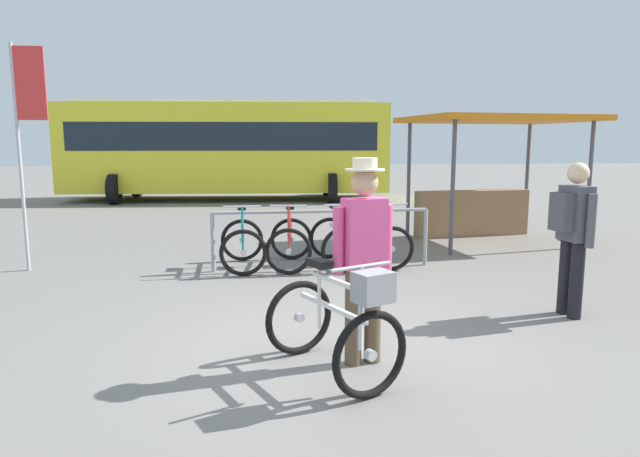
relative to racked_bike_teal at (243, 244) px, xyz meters
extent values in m
plane|color=slate|center=(0.88, -3.29, -0.37)|extent=(80.00, 80.00, 0.00)
cylinder|color=#99999E|center=(-0.42, -0.19, 0.06)|extent=(0.06, 0.06, 0.85)
cylinder|color=#99999E|center=(2.73, -0.12, 0.06)|extent=(0.06, 0.06, 0.85)
cylinder|color=#99999E|center=(1.16, -0.15, 0.48)|extent=(3.15, 0.12, 0.05)
torus|color=black|center=(-0.02, 0.51, -0.04)|extent=(0.66, 0.08, 0.66)
cylinder|color=#B7B7BC|center=(-0.02, 0.51, -0.04)|extent=(0.08, 0.06, 0.08)
torus|color=black|center=(0.02, -0.51, -0.04)|extent=(0.66, 0.08, 0.66)
cylinder|color=#B7B7BC|center=(0.02, -0.51, -0.04)|extent=(0.08, 0.06, 0.08)
cube|color=teal|center=(0.00, 0.00, 0.19)|extent=(0.07, 0.92, 0.04)
cube|color=teal|center=(0.00, -0.05, 0.41)|extent=(0.06, 0.61, 0.04)
cylinder|color=teal|center=(-0.01, 0.18, 0.24)|extent=(0.03, 0.03, 0.55)
cube|color=black|center=(-0.01, 0.18, 0.51)|extent=(0.13, 0.24, 0.06)
cylinder|color=teal|center=(0.01, -0.39, 0.28)|extent=(0.03, 0.03, 0.63)
cylinder|color=#B7B7BC|center=(0.01, -0.39, 0.59)|extent=(0.52, 0.05, 0.03)
torus|color=black|center=(0.75, 0.52, -0.04)|extent=(0.67, 0.16, 0.66)
cylinder|color=#B7B7BC|center=(0.75, 0.52, -0.04)|extent=(0.09, 0.07, 0.08)
torus|color=black|center=(0.65, -0.49, -0.04)|extent=(0.67, 0.16, 0.66)
cylinder|color=#B7B7BC|center=(0.65, -0.49, -0.04)|extent=(0.09, 0.07, 0.08)
cube|color=red|center=(0.70, 0.02, 0.19)|extent=(0.13, 0.92, 0.04)
cube|color=red|center=(0.69, -0.03, 0.41)|extent=(0.10, 0.61, 0.04)
cylinder|color=red|center=(0.72, 0.20, 0.24)|extent=(0.03, 0.03, 0.55)
cube|color=black|center=(0.72, 0.20, 0.51)|extent=(0.14, 0.25, 0.06)
cylinder|color=red|center=(0.66, -0.37, 0.28)|extent=(0.03, 0.03, 0.63)
cylinder|color=#B7B7BC|center=(0.66, -0.37, 0.59)|extent=(0.52, 0.08, 0.03)
torus|color=black|center=(1.37, 0.54, -0.04)|extent=(0.66, 0.10, 0.66)
cylinder|color=#B7B7BC|center=(1.37, 0.54, -0.04)|extent=(0.08, 0.07, 0.08)
torus|color=black|center=(1.43, -0.48, -0.04)|extent=(0.66, 0.10, 0.66)
cylinder|color=#B7B7BC|center=(1.43, -0.48, -0.04)|extent=(0.08, 0.07, 0.08)
cube|color=silver|center=(1.40, 0.03, 0.19)|extent=(0.09, 0.92, 0.04)
cube|color=silver|center=(1.40, -0.02, 0.41)|extent=(0.07, 0.61, 0.04)
cylinder|color=silver|center=(1.39, 0.22, 0.24)|extent=(0.03, 0.03, 0.55)
cube|color=black|center=(1.39, 0.22, 0.51)|extent=(0.13, 0.25, 0.06)
cylinder|color=silver|center=(1.42, -0.35, 0.28)|extent=(0.03, 0.03, 0.63)
cylinder|color=#B7B7BC|center=(1.42, -0.35, 0.59)|extent=(0.52, 0.06, 0.03)
torus|color=black|center=(2.06, 0.56, -0.04)|extent=(0.67, 0.14, 0.66)
cylinder|color=#B7B7BC|center=(2.06, 0.56, -0.04)|extent=(0.08, 0.07, 0.08)
torus|color=black|center=(2.14, -0.46, -0.04)|extent=(0.67, 0.14, 0.66)
cylinder|color=#B7B7BC|center=(2.14, -0.46, -0.04)|extent=(0.08, 0.07, 0.08)
cube|color=yellow|center=(2.10, 0.05, 0.19)|extent=(0.10, 0.92, 0.04)
cube|color=yellow|center=(2.10, 0.00, 0.41)|extent=(0.08, 0.61, 0.04)
cylinder|color=yellow|center=(2.09, 0.23, 0.24)|extent=(0.03, 0.03, 0.55)
cube|color=black|center=(2.09, 0.23, 0.51)|extent=(0.14, 0.25, 0.06)
cylinder|color=yellow|center=(2.13, -0.34, 0.28)|extent=(0.03, 0.03, 0.63)
cylinder|color=#B7B7BC|center=(2.13, -0.34, 0.59)|extent=(0.52, 0.07, 0.03)
torus|color=black|center=(0.55, -3.46, -0.04)|extent=(0.62, 0.34, 0.66)
cylinder|color=#B7B7BC|center=(0.55, -3.46, -0.04)|extent=(0.10, 0.09, 0.08)
torus|color=black|center=(1.00, -4.38, -0.04)|extent=(0.62, 0.34, 0.66)
cylinder|color=#B7B7BC|center=(1.00, -4.38, -0.04)|extent=(0.10, 0.09, 0.08)
cube|color=silver|center=(0.78, -3.92, 0.19)|extent=(0.43, 0.84, 0.04)
cube|color=silver|center=(0.80, -3.97, 0.41)|extent=(0.30, 0.57, 0.04)
cylinder|color=silver|center=(0.70, -3.76, 0.24)|extent=(0.03, 0.03, 0.55)
cube|color=black|center=(0.70, -3.76, 0.51)|extent=(0.21, 0.27, 0.06)
cylinder|color=silver|center=(0.94, -4.27, 0.28)|extent=(0.03, 0.03, 0.63)
cylinder|color=#B7B7BC|center=(0.94, -4.27, 0.59)|extent=(0.48, 0.25, 0.03)
cube|color=gray|center=(1.00, -4.40, 0.47)|extent=(0.32, 0.29, 0.22)
cylinder|color=brown|center=(0.98, -3.75, 0.04)|extent=(0.14, 0.14, 0.82)
cylinder|color=brown|center=(1.16, -3.70, 0.04)|extent=(0.14, 0.14, 0.82)
cube|color=#E54C8C|center=(1.07, -3.72, 0.74)|extent=(0.38, 0.28, 0.58)
cylinder|color=#E54C8C|center=(0.85, -3.76, 0.69)|extent=(0.09, 0.09, 0.55)
cylinder|color=#E54C8C|center=(1.28, -3.65, 0.69)|extent=(0.09, 0.09, 0.55)
sphere|color=tan|center=(1.07, -3.72, 1.16)|extent=(0.22, 0.22, 0.22)
cylinder|color=beige|center=(1.07, -3.72, 1.26)|extent=(0.32, 0.32, 0.02)
cylinder|color=beige|center=(1.07, -3.72, 1.31)|extent=(0.20, 0.20, 0.09)
cylinder|color=black|center=(3.51, -2.63, 0.04)|extent=(0.14, 0.14, 0.82)
cylinder|color=black|center=(3.53, -2.81, 0.04)|extent=(0.14, 0.14, 0.82)
cube|color=#4C4C51|center=(3.52, -2.72, 0.74)|extent=(0.24, 0.36, 0.58)
cylinder|color=#4C4C51|center=(3.51, -2.50, 0.69)|extent=(0.09, 0.09, 0.55)
cylinder|color=#4C4C51|center=(3.56, -2.94, 0.69)|extent=(0.09, 0.09, 0.55)
sphere|color=beige|center=(3.52, -2.72, 1.16)|extent=(0.22, 0.22, 0.22)
cube|color=#3F3F44|center=(3.36, -2.74, 0.76)|extent=(0.17, 0.27, 0.40)
cube|color=yellow|center=(-0.62, 10.02, 1.28)|extent=(10.14, 3.12, 2.70)
cube|color=#19232D|center=(-0.62, 10.02, 1.63)|extent=(9.34, 3.09, 0.84)
cube|color=silver|center=(-0.62, 10.02, 2.67)|extent=(9.12, 2.81, 0.08)
cylinder|color=black|center=(-3.95, 8.98, 0.08)|extent=(0.31, 0.91, 0.90)
cylinder|color=black|center=(-3.79, 11.47, 0.08)|extent=(0.31, 0.91, 0.90)
cylinder|color=black|center=(2.54, 8.57, 0.08)|extent=(0.31, 0.91, 0.90)
cylinder|color=black|center=(2.70, 11.06, 0.08)|extent=(0.31, 0.91, 0.90)
cylinder|color=#4C4C51|center=(3.15, 2.35, 0.73)|extent=(0.07, 0.07, 2.20)
cylinder|color=#4C4C51|center=(5.73, 2.69, 0.73)|extent=(0.07, 0.07, 2.20)
cylinder|color=#4C4C51|center=(3.38, 0.57, 0.73)|extent=(0.07, 0.07, 2.20)
cylinder|color=#4C4C51|center=(5.96, 0.90, 0.73)|extent=(0.07, 0.07, 2.20)
cube|color=orange|center=(4.56, 1.63, 1.88)|extent=(3.37, 2.68, 0.10)
cube|color=olive|center=(4.46, 2.37, 0.08)|extent=(2.36, 0.60, 0.90)
cylinder|color=#B2B2B7|center=(-3.09, 0.21, 1.23)|extent=(0.05, 0.05, 3.20)
cube|color=red|center=(-2.87, 0.21, 2.28)|extent=(0.40, 0.03, 1.00)
camera|label=1|loc=(0.18, -8.14, 1.49)|focal=31.31mm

